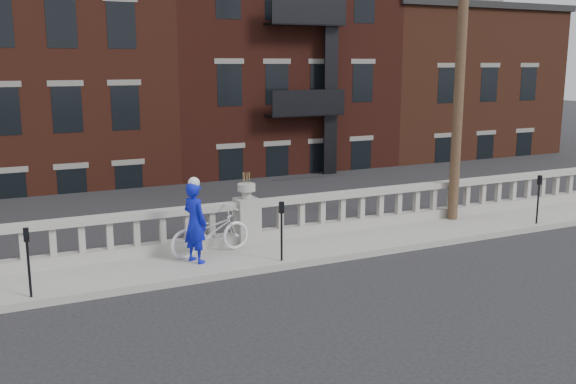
% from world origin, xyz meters
% --- Properties ---
extents(ground, '(120.00, 120.00, 0.00)m').
position_xyz_m(ground, '(0.00, 0.00, 0.00)').
color(ground, black).
rests_on(ground, ground).
extents(sidewalk, '(32.00, 2.20, 0.15)m').
position_xyz_m(sidewalk, '(0.00, 3.00, 0.07)').
color(sidewalk, gray).
rests_on(sidewalk, ground).
extents(balustrade, '(28.00, 0.34, 1.03)m').
position_xyz_m(balustrade, '(0.00, 3.95, 0.64)').
color(balustrade, gray).
rests_on(balustrade, sidewalk).
extents(planter_pedestal, '(0.55, 0.55, 1.76)m').
position_xyz_m(planter_pedestal, '(0.00, 3.95, 0.83)').
color(planter_pedestal, gray).
rests_on(planter_pedestal, sidewalk).
extents(lower_level, '(80.00, 44.00, 20.80)m').
position_xyz_m(lower_level, '(0.56, 23.04, 2.63)').
color(lower_level, '#605E59').
rests_on(lower_level, ground).
extents(utility_pole, '(1.60, 0.28, 10.00)m').
position_xyz_m(utility_pole, '(6.20, 3.60, 5.24)').
color(utility_pole, '#422D1E').
rests_on(utility_pole, sidewalk).
extents(parking_meter_b, '(0.10, 0.09, 1.36)m').
position_xyz_m(parking_meter_b, '(-5.18, 2.15, 1.00)').
color(parking_meter_b, black).
rests_on(parking_meter_b, sidewalk).
extents(parking_meter_c, '(0.10, 0.09, 1.36)m').
position_xyz_m(parking_meter_c, '(0.11, 2.15, 1.00)').
color(parking_meter_c, black).
rests_on(parking_meter_c, sidewalk).
extents(parking_meter_d, '(0.10, 0.09, 1.36)m').
position_xyz_m(parking_meter_d, '(7.95, 2.15, 1.00)').
color(parking_meter_d, black).
rests_on(parking_meter_d, sidewalk).
extents(bicycle, '(2.11, 1.03, 1.06)m').
position_xyz_m(bicycle, '(-1.16, 3.36, 0.68)').
color(bicycle, silver).
rests_on(bicycle, sidewalk).
extents(cyclist, '(0.66, 0.78, 1.82)m').
position_xyz_m(cyclist, '(-1.66, 2.90, 1.06)').
color(cyclist, '#0B15B2').
rests_on(cyclist, sidewalk).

